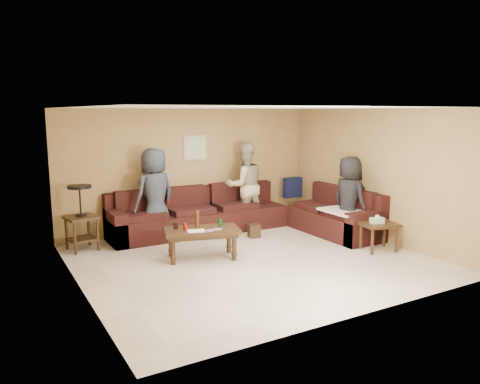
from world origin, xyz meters
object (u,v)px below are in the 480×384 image
Objects in this scene: side_table_right at (379,227)px; person_left at (155,194)px; end_table_left at (81,216)px; person_right at (349,199)px; sectional_sofa at (248,218)px; waste_bin at (254,231)px; person_middle at (245,185)px; coffee_table at (202,233)px.

side_table_right is 0.40× the size of person_left.
person_right reaches higher than end_table_left.
sectional_sofa is 1.93m from person_left.
waste_bin is at bearing 128.15° from side_table_right.
person_middle is at bearing 32.08° from person_right.
person_left is 1.10× the size of person_right.
person_left is at bearing 59.03° from person_right.
side_table_right is at bearing 120.16° from person_middle.
person_right is (0.03, 0.81, 0.38)m from side_table_right.
sectional_sofa is 3.97× the size of end_table_left.
person_right is (4.59, -1.82, 0.20)m from end_table_left.
end_table_left is at bearing -17.97° from person_left.
person_right is at bearing 129.37° from person_middle.
coffee_table is 1.93× the size of side_table_right.
person_middle is at bearing 72.34° from waste_bin.
person_middle is (3.37, 0.03, 0.29)m from end_table_left.
coffee_table is 1.59m from person_left.
end_table_left is 0.72× the size of person_right.
waste_bin is at bearing -14.03° from end_table_left.
end_table_left is at bearing 171.70° from sectional_sofa.
person_middle is 1.11× the size of person_right.
sectional_sofa is 3.20m from end_table_left.
side_table_right is 2.37m from waste_bin.
end_table_left is 1.66× the size of side_table_right.
end_table_left is at bearing 137.87° from coffee_table.
person_middle is (0.26, 0.81, 0.77)m from waste_bin.
person_left is at bearing 165.23° from sectional_sofa.
person_right reaches higher than sectional_sofa.
coffee_table is at bearing 82.05° from person_left.
person_middle is at bearing 0.59° from end_table_left.
person_left reaches higher than sectional_sofa.
person_left is (-3.19, 2.64, 0.46)m from side_table_right.
end_table_left is at bearing 67.03° from person_right.
waste_bin is (-0.05, -0.32, -0.20)m from sectional_sofa.
end_table_left is 0.65× the size of person_middle.
end_table_left is 4.52× the size of waste_bin.
sectional_sofa is at bearing 45.16° from person_right.
person_middle is 2.23m from person_right.
person_middle is at bearing 162.35° from person_left.
end_table_left is 3.24m from waste_bin.
person_middle is (0.21, 0.50, 0.57)m from sectional_sofa.
person_middle reaches higher than coffee_table.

